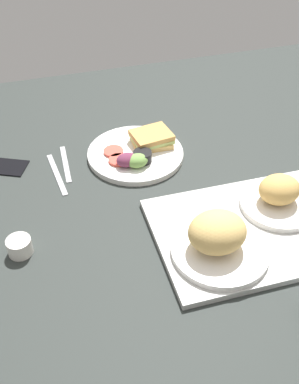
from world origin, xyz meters
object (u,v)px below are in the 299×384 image
object	(u,v)px
bread_plate_near	(279,196)
espresso_cup	(20,246)
fork	(65,163)
plate_with_salad	(138,152)
knife	(57,174)
bread_plate_far	(218,238)
serving_tray	(250,230)
cell_phone	(1,166)

from	to	relation	value
bread_plate_near	espresso_cup	xyz separation A→B (cm)	(62.49, -3.76, -2.62)
bread_plate_near	fork	size ratio (longest dim) A/B	1.13
bread_plate_near	espresso_cup	size ratio (longest dim) A/B	3.42
plate_with_salad	knife	world-z (taller)	plate_with_salad
bread_plate_near	knife	world-z (taller)	bread_plate_near
espresso_cup	bread_plate_near	bearing A→B (deg)	176.56
bread_plate_near	plate_with_salad	size ratio (longest dim) A/B	0.70
bread_plate_near	knife	distance (cm)	59.04
fork	knife	distance (cm)	5.00
bread_plate_far	plate_with_salad	xyz separation A→B (cm)	(6.63, -41.40, -3.92)
serving_tray	fork	size ratio (longest dim) A/B	2.65
bread_plate_far	fork	world-z (taller)	bread_plate_far
fork	cell_phone	world-z (taller)	cell_phone
bread_plate_far	cell_phone	world-z (taller)	bread_plate_far
fork	serving_tray	bearing A→B (deg)	46.10
serving_tray	knife	xyz separation A→B (cm)	(40.80, -35.33, -0.55)
serving_tray	fork	distance (cm)	54.55
serving_tray	cell_phone	bearing A→B (deg)	-38.00
espresso_cup	knife	bearing A→B (deg)	-114.25
serving_tray	knife	bearing A→B (deg)	-40.89
serving_tray	bread_plate_near	distance (cm)	11.86
plate_with_salad	bread_plate_near	bearing A→B (deg)	130.55
bread_plate_near	plate_with_salad	distance (cm)	41.64
bread_plate_near	cell_phone	size ratio (longest dim) A/B	1.33
fork	cell_phone	xyz separation A→B (cm)	(17.59, -3.96, 0.15)
bread_plate_near	fork	world-z (taller)	bread_plate_near
bread_plate_far	espresso_cup	xyz separation A→B (cm)	(42.11, -13.59, -3.67)
plate_with_salad	cell_phone	world-z (taller)	plate_with_salad
bread_plate_far	serving_tray	bearing A→B (deg)	-156.84
serving_tray	bread_plate_near	bearing A→B (deg)	-151.57
bread_plate_far	knife	size ratio (longest dim) A/B	1.15
bread_plate_far	fork	xyz separation A→B (cm)	(27.30, -43.82, -5.42)
serving_tray	bread_plate_far	bearing A→B (deg)	23.16
bread_plate_near	espresso_cup	distance (cm)	62.66
plate_with_salad	espresso_cup	xyz separation A→B (cm)	(35.48, 27.81, 0.25)
bread_plate_near	cell_phone	bearing A→B (deg)	-30.17
bread_plate_far	espresso_cup	size ratio (longest dim) A/B	3.92
knife	bread_plate_near	bearing A→B (deg)	53.79
bread_plate_near	cell_phone	distance (cm)	75.61
espresso_cup	knife	xyz separation A→B (cm)	(-11.82, -26.23, -1.75)
serving_tray	espresso_cup	xyz separation A→B (cm)	(52.62, -9.10, 1.20)
plate_with_salad	espresso_cup	distance (cm)	45.08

